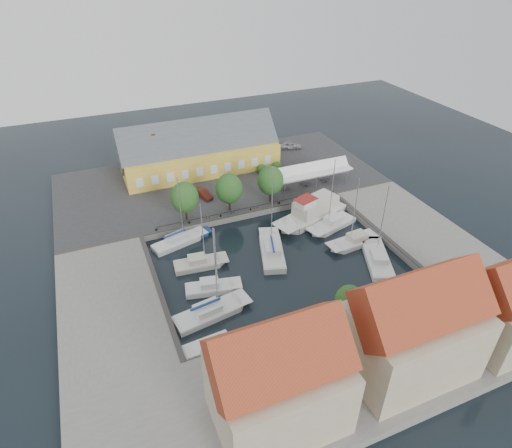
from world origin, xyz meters
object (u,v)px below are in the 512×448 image
Objects in this scene: car_silver at (291,145)px; warehouse at (196,152)px; west_boat_b at (200,264)px; launch_nw at (196,236)px; west_boat_d at (211,313)px; east_boat_b at (354,242)px; east_boat_c at (377,260)px; center_sailboat at (272,251)px; tent_canopy at (312,171)px; car_red at (203,194)px; west_boat_a at (179,242)px; east_boat_a at (332,225)px; west_boat_c at (212,289)px; trawler at (312,213)px; launch_sw at (206,347)px.

warehouse is at bearing 111.82° from car_silver.
west_boat_b reaches higher than launch_nw.
west_boat_d reaches higher than car_silver.
west_boat_b is 7.09m from launch_nw.
east_boat_b is 4.72m from east_boat_c.
car_silver is 0.33× the size of center_sailboat.
center_sailboat reaches higher than tent_canopy.
car_silver is at bearing 12.90° from car_red.
west_boat_a is at bearing 89.95° from west_boat_d.
west_boat_d is at bearing -154.85° from east_boat_a.
warehouse is 21.22m from launch_nw.
west_boat_d reaches higher than west_boat_c.
car_red is 17.98m from center_sailboat.
west_boat_a is (-21.16, 1.37, -0.74)m from trawler.
car_silver reaches higher than car_red.
warehouse is at bearing 76.21° from west_boat_d.
west_boat_b is 14.17m from launch_sw.
east_boat_b is at bearing 96.76° from east_boat_c.
car_silver is 0.37× the size of east_boat_a.
car_silver is 0.44× the size of west_boat_b.
trawler is at bearing 38.62° from launch_sw.
launch_sw is at bearing 160.74° from car_silver.
east_boat_a is (15.98, -14.65, -1.38)m from car_red.
west_boat_a is (-11.45, 7.34, -0.09)m from center_sailboat.
car_silver is 0.93× the size of launch_nw.
west_boat_d is 4.92m from launch_sw.
launch_nw is at bearing 76.86° from launch_sw.
west_boat_a is at bearing 102.50° from west_boat_b.
tent_canopy is 17.16m from east_boat_b.
east_boat_c is 1.20× the size of west_boat_c.
east_boat_b is 0.91× the size of west_boat_d.
car_red is at bearing 125.08° from east_boat_c.
west_boat_c is (-22.63, 3.16, 0.00)m from east_boat_c.
launch_nw is (1.42, 12.20, -0.17)m from west_boat_c.
west_boat_b reaches higher than trawler.
warehouse is 21.63m from tent_canopy.
west_boat_b is (-5.47, -16.09, -1.38)m from car_red.
car_red is 31.17m from launch_sw.
center_sailboat is 0.99× the size of trawler.
center_sailboat is 14.50m from east_boat_c.
trawler is 1.39× the size of west_boat_c.
launch_sw is at bearing -95.75° from west_boat_a.
warehouse is 2.42× the size of east_boat_c.
launch_sw reaches higher than launch_nw.
launch_sw is at bearing -103.14° from launch_nw.
car_red is 0.35× the size of west_boat_a.
launch_nw is at bearing -106.83° from warehouse.
east_boat_a reaches higher than warehouse.
center_sailboat is at bearing -166.71° from east_boat_a.
trawler is 21.21m from west_boat_a.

